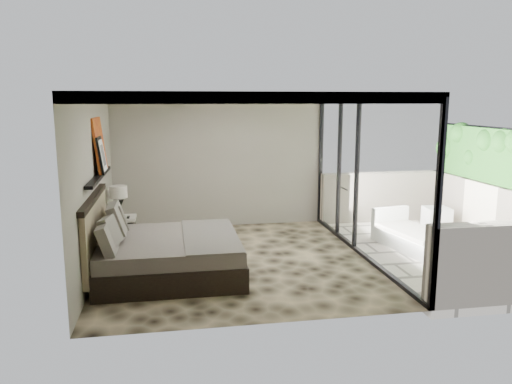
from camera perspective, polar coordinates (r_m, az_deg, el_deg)
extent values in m
plane|color=black|center=(8.61, -2.38, -7.85)|extent=(5.00, 5.00, 0.00)
cube|color=silver|center=(8.18, -2.53, 11.05)|extent=(4.50, 5.00, 0.02)
cube|color=gray|center=(10.73, -4.19, 3.44)|extent=(4.50, 0.02, 2.80)
cube|color=gray|center=(8.30, -17.97, 0.91)|extent=(0.02, 5.00, 2.80)
cube|color=white|center=(8.86, 12.14, 1.75)|extent=(0.08, 5.00, 2.80)
cube|color=beige|center=(9.83, 20.01, -6.53)|extent=(3.00, 5.00, 0.12)
cube|color=beige|center=(10.41, 26.68, -2.62)|extent=(0.30, 5.00, 1.10)
cube|color=black|center=(8.37, -17.51, 1.71)|extent=(0.12, 2.20, 0.05)
cube|color=black|center=(8.02, -9.71, -8.01)|extent=(2.17, 2.06, 0.37)
cube|color=#5D564E|center=(7.93, -9.77, -5.95)|extent=(2.11, 2.00, 0.23)
cube|color=#504D45|center=(7.92, -5.30, -4.97)|extent=(0.83, 2.04, 0.03)
cube|color=#7F7451|center=(7.95, -17.90, -4.50)|extent=(0.08, 2.16, 1.03)
cube|color=black|center=(9.89, -14.94, -4.31)|extent=(0.57, 0.57, 0.49)
cone|color=black|center=(9.79, -15.33, -2.31)|extent=(0.19, 0.19, 0.17)
cone|color=black|center=(9.75, -15.38, -1.34)|extent=(0.19, 0.19, 0.17)
cylinder|color=beige|center=(9.71, -15.45, 0.02)|extent=(0.33, 0.33, 0.23)
cube|color=#BD4D10|center=(8.70, -17.46, 5.17)|extent=(0.13, 0.90, 0.90)
cube|color=black|center=(8.49, -17.22, 4.05)|extent=(0.11, 0.50, 0.60)
cube|color=silver|center=(11.17, 19.94, -2.91)|extent=(0.54, 0.54, 0.49)
cube|color=white|center=(9.72, 17.50, -5.34)|extent=(1.06, 1.70, 0.28)
cube|color=beige|center=(9.68, 17.56, -4.32)|extent=(1.01, 1.60, 0.08)
cube|color=white|center=(10.23, 15.07, -2.63)|extent=(0.80, 0.26, 0.35)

